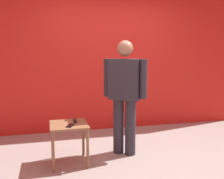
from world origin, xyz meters
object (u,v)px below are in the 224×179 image
object	(u,v)px
side_table	(69,130)
cell_phone	(70,126)
standing_person	(125,92)
tv_remote	(75,121)

from	to	relation	value
side_table	cell_phone	bearing A→B (deg)	-84.17
standing_person	cell_phone	size ratio (longest dim) A/B	11.54
side_table	tv_remote	world-z (taller)	tv_remote
standing_person	tv_remote	size ratio (longest dim) A/B	9.78
standing_person	side_table	size ratio (longest dim) A/B	3.00
cell_phone	tv_remote	xyz separation A→B (m)	(0.08, 0.21, 0.01)
side_table	cell_phone	distance (m)	0.14
side_table	tv_remote	xyz separation A→B (m)	(0.09, 0.10, 0.10)
standing_person	side_table	xyz separation A→B (m)	(-0.82, -0.16, -0.47)
standing_person	tv_remote	world-z (taller)	standing_person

